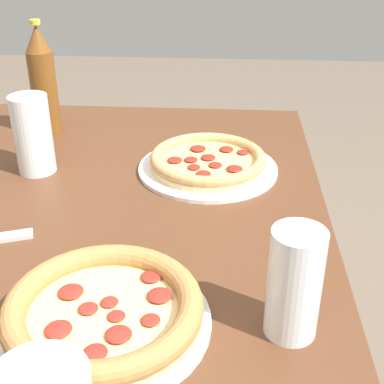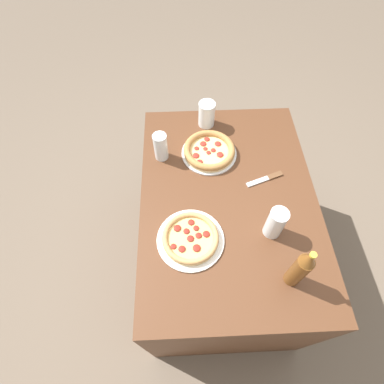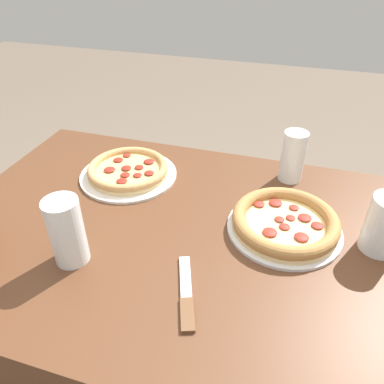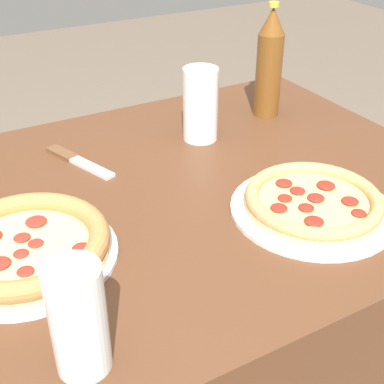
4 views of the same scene
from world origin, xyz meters
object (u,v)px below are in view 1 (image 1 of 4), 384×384
Objects in this scene: pizza_salami at (104,312)px; beer_bottle at (43,82)px; pizza_margherita at (208,162)px; glass_iced_tea at (33,139)px; glass_red_wine at (294,289)px.

beer_bottle reaches higher than pizza_salami.
beer_bottle is at bearing -115.04° from pizza_margherita.
glass_iced_tea reaches higher than pizza_margherita.
glass_iced_tea reaches higher than glass_red_wine.
pizza_salami is at bearing -13.63° from pizza_margherita.
pizza_salami is 0.48m from glass_iced_tea.
glass_iced_tea is 1.06× the size of glass_red_wine.
glass_red_wine is (0.44, 0.12, 0.05)m from pizza_margherita.
beer_bottle reaches higher than pizza_margherita.
pizza_margherita is at bearing -164.77° from glass_red_wine.
glass_red_wine is 0.57× the size of beer_bottle.
pizza_salami is 1.86× the size of glass_red_wine.
glass_iced_tea is at bearing 10.83° from beer_bottle.
pizza_salami is 1.75× the size of glass_iced_tea.
glass_iced_tea reaches higher than pizza_salami.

